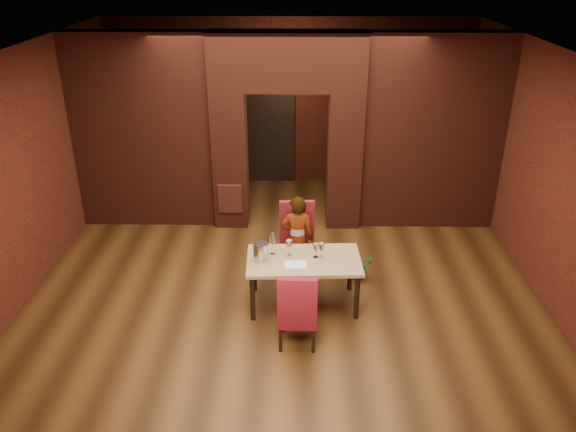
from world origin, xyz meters
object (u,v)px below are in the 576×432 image
dining_table (304,282)px  chair_far (297,243)px  chair_near (298,307)px  wine_glass_b (316,251)px  person_seated (297,239)px  wine_glass_c (321,250)px  wine_glass_a (289,248)px  water_bottle (273,243)px  potted_plant (360,265)px  wine_bucket (261,252)px

dining_table → chair_far: size_ratio=1.34×
chair_near → wine_glass_b: bearing=-103.1°
dining_table → wine_glass_b: 0.47m
person_seated → wine_glass_c: (0.31, -0.60, 0.15)m
chair_far → wine_glass_a: size_ratio=5.09×
chair_near → water_bottle: chair_near is taller
person_seated → potted_plant: size_ratio=3.22×
chair_far → person_seated: size_ratio=0.85×
wine_glass_b → chair_near: bearing=-105.0°
wine_glass_b → wine_bucket: wine_bucket is taller
wine_glass_b → wine_glass_c: (0.07, -0.01, 0.01)m
wine_glass_a → water_bottle: bearing=169.0°
wine_glass_b → water_bottle: bearing=171.5°
person_seated → wine_glass_c: person_seated is taller
wine_glass_b → wine_glass_c: size_ratio=0.93×
chair_far → potted_plant: 0.96m
potted_plant → wine_glass_b: bearing=-136.9°
wine_glass_b → water_bottle: size_ratio=0.63×
chair_far → water_bottle: (-0.33, -0.57, 0.29)m
potted_plant → person_seated: bearing=-177.9°
chair_far → water_bottle: 0.72m
chair_far → potted_plant: chair_far is taller
chair_far → chair_near: (0.00, -1.52, -0.05)m
water_bottle → wine_bucket: bearing=-131.2°
wine_glass_c → water_bottle: 0.64m
wine_glass_c → potted_plant: 1.05m
wine_glass_c → water_bottle: water_bottle is taller
wine_glass_a → water_bottle: size_ratio=0.71×
dining_table → potted_plant: size_ratio=3.66×
wine_glass_c → potted_plant: (0.59, 0.63, -0.59)m
chair_near → wine_glass_a: bearing=-81.1°
chair_near → wine_bucket: 0.96m
person_seated → potted_plant: (0.91, 0.03, -0.45)m
chair_near → wine_bucket: bearing=-56.8°
dining_table → person_seated: size_ratio=1.14×
wine_glass_c → wine_glass_b: bearing=171.9°
wine_bucket → water_bottle: size_ratio=0.78×
person_seated → wine_glass_b: bearing=112.6°
potted_plant → chair_far: bearing=178.1°
water_bottle → potted_plant: (1.22, 0.54, -0.64)m
wine_glass_b → wine_bucket: bearing=-173.4°
chair_near → wine_glass_a: size_ratio=4.67×
chair_near → chair_far: bearing=-88.0°
chair_near → wine_glass_b: size_ratio=5.28×
dining_table → wine_bucket: 0.72m
chair_far → potted_plant: bearing=-4.9°
potted_plant → chair_near: bearing=-121.1°
wine_bucket → potted_plant: 1.66m
wine_glass_c → wine_bucket: bearing=-174.7°
person_seated → chair_near: bearing=90.5°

